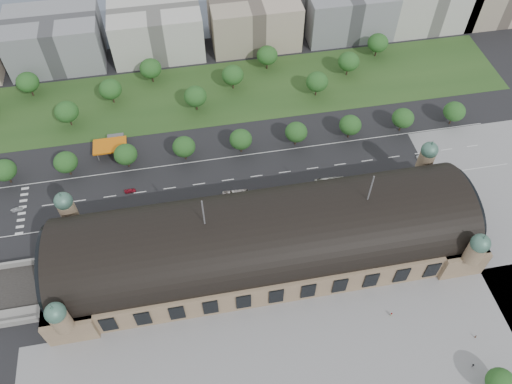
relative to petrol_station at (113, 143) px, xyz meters
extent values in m
plane|color=black|center=(53.91, -65.28, -2.95)|extent=(900.00, 900.00, 0.00)
cube|color=#947C5B|center=(53.91, -65.28, 3.05)|extent=(150.00, 40.00, 12.00)
cube|color=#947C5B|center=(-13.09, -65.28, 3.05)|extent=(16.00, 43.00, 12.00)
cube|color=#947C5B|center=(120.91, -65.28, 3.05)|extent=(16.00, 43.00, 12.00)
cylinder|color=black|center=(53.91, -65.28, 9.05)|extent=(144.00, 37.60, 37.60)
cylinder|color=black|center=(-19.09, -65.28, 11.05)|extent=(1.20, 32.00, 32.00)
cylinder|color=black|center=(126.91, -65.28, 11.05)|extent=(1.20, 32.00, 32.00)
cylinder|color=#947C5B|center=(-13.09, -44.28, 13.05)|extent=(6.00, 6.00, 8.00)
sphere|color=#46705F|center=(-13.09, -44.28, 18.55)|extent=(6.40, 6.40, 6.40)
cone|color=#46705F|center=(-13.09, -44.28, 22.55)|extent=(1.00, 1.00, 2.50)
cylinder|color=#947C5B|center=(120.91, -44.28, 13.05)|extent=(6.00, 6.00, 8.00)
sphere|color=#46705F|center=(120.91, -44.28, 18.55)|extent=(6.40, 6.40, 6.40)
cone|color=#46705F|center=(120.91, -44.28, 22.55)|extent=(1.00, 1.00, 2.50)
cylinder|color=#947C5B|center=(-13.09, -86.28, 13.05)|extent=(6.00, 6.00, 8.00)
sphere|color=#46705F|center=(-13.09, -86.28, 18.55)|extent=(6.40, 6.40, 6.40)
cone|color=#46705F|center=(-13.09, -86.28, 22.55)|extent=(1.00, 1.00, 2.50)
cylinder|color=#947C5B|center=(120.91, -86.28, 13.05)|extent=(6.00, 6.00, 8.00)
sphere|color=#46705F|center=(120.91, -86.28, 18.55)|extent=(6.40, 6.40, 6.40)
cone|color=#46705F|center=(120.91, -86.28, 22.55)|extent=(1.00, 1.00, 2.50)
cylinder|color=#59595B|center=(33.91, -65.28, 28.55)|extent=(0.50, 0.50, 12.00)
cylinder|color=#59595B|center=(88.91, -65.28, 28.55)|extent=(0.50, 0.50, 12.00)
cube|color=gray|center=(63.91, -109.28, -2.95)|extent=(190.00, 48.00, 0.12)
cube|color=black|center=(33.91, -27.28, -2.95)|extent=(260.00, 26.00, 0.10)
cube|color=#24451B|center=(38.91, 27.72, -2.95)|extent=(300.00, 45.00, 0.10)
cube|color=#D2680C|center=(-1.09, -3.28, 1.75)|extent=(14.00, 9.00, 0.70)
cube|color=#59595B|center=(0.91, 2.72, -1.35)|extent=(7.00, 5.00, 3.20)
cylinder|color=#59595B|center=(-6.59, -0.08, -0.75)|extent=(0.50, 0.50, 4.40)
cylinder|color=#59595B|center=(4.41, -0.08, -0.75)|extent=(0.50, 0.50, 4.40)
cylinder|color=#59595B|center=(-6.59, -6.48, -0.75)|extent=(0.50, 0.50, 4.40)
cylinder|color=#59595B|center=(4.41, -6.48, -0.75)|extent=(0.50, 0.50, 4.40)
cube|color=gray|center=(-26.09, 67.72, 9.05)|extent=(45.00, 32.00, 24.00)
cube|color=beige|center=(23.91, 67.72, 9.05)|extent=(45.00, 32.00, 24.00)
cube|color=#B4A18D|center=(73.91, 67.72, 9.05)|extent=(45.00, 32.00, 24.00)
cube|color=gray|center=(123.91, 67.72, 9.05)|extent=(45.00, 32.00, 24.00)
cube|color=beige|center=(168.91, 67.72, 9.05)|extent=(45.00, 32.00, 24.00)
cylinder|color=#2D2116|center=(-42.09, -12.28, -0.79)|extent=(0.70, 0.70, 4.32)
ellipsoid|color=#224D1B|center=(-42.09, -12.28, 4.49)|extent=(9.60, 9.60, 8.16)
cylinder|color=#2D2116|center=(-18.09, -12.28, -0.79)|extent=(0.70, 0.70, 4.32)
ellipsoid|color=#224D1B|center=(-18.09, -12.28, 4.49)|extent=(9.60, 9.60, 8.16)
cylinder|color=#2D2116|center=(5.91, -12.28, -0.79)|extent=(0.70, 0.70, 4.32)
ellipsoid|color=#224D1B|center=(5.91, -12.28, 4.49)|extent=(9.60, 9.60, 8.16)
cylinder|color=#2D2116|center=(29.91, -12.28, -0.79)|extent=(0.70, 0.70, 4.32)
ellipsoid|color=#224D1B|center=(29.91, -12.28, 4.49)|extent=(9.60, 9.60, 8.16)
cylinder|color=#2D2116|center=(53.91, -12.28, -0.79)|extent=(0.70, 0.70, 4.32)
ellipsoid|color=#224D1B|center=(53.91, -12.28, 4.49)|extent=(9.60, 9.60, 8.16)
cylinder|color=#2D2116|center=(77.91, -12.28, -0.79)|extent=(0.70, 0.70, 4.32)
ellipsoid|color=#224D1B|center=(77.91, -12.28, 4.49)|extent=(9.60, 9.60, 8.16)
cylinder|color=#2D2116|center=(101.91, -12.28, -0.79)|extent=(0.70, 0.70, 4.32)
ellipsoid|color=#224D1B|center=(101.91, -12.28, 4.49)|extent=(9.60, 9.60, 8.16)
cylinder|color=#2D2116|center=(125.91, -12.28, -0.79)|extent=(0.70, 0.70, 4.32)
ellipsoid|color=#224D1B|center=(125.91, -12.28, 4.49)|extent=(9.60, 9.60, 8.16)
cylinder|color=#2D2116|center=(149.91, -12.28, -0.79)|extent=(0.70, 0.70, 4.32)
ellipsoid|color=#224D1B|center=(149.91, -12.28, 4.49)|extent=(9.60, 9.60, 8.16)
cylinder|color=#2D2116|center=(-38.09, 41.72, -0.61)|extent=(0.70, 0.70, 4.68)
ellipsoid|color=#224D1B|center=(-38.09, 41.72, 5.11)|extent=(10.40, 10.40, 8.84)
cylinder|color=#2D2116|center=(-19.09, 17.72, -0.61)|extent=(0.70, 0.70, 4.68)
ellipsoid|color=#224D1B|center=(-19.09, 17.72, 5.11)|extent=(10.40, 10.40, 8.84)
cylinder|color=#2D2116|center=(-0.09, 29.72, -0.61)|extent=(0.70, 0.70, 4.68)
ellipsoid|color=#224D1B|center=(-0.09, 29.72, 5.11)|extent=(10.40, 10.40, 8.84)
cylinder|color=#2D2116|center=(18.91, 41.72, -0.61)|extent=(0.70, 0.70, 4.68)
ellipsoid|color=#224D1B|center=(18.91, 41.72, 5.11)|extent=(10.40, 10.40, 8.84)
cylinder|color=#2D2116|center=(37.91, 17.72, -0.61)|extent=(0.70, 0.70, 4.68)
ellipsoid|color=#224D1B|center=(37.91, 17.72, 5.11)|extent=(10.40, 10.40, 8.84)
cylinder|color=#2D2116|center=(56.91, 29.72, -0.61)|extent=(0.70, 0.70, 4.68)
ellipsoid|color=#224D1B|center=(56.91, 29.72, 5.11)|extent=(10.40, 10.40, 8.84)
cylinder|color=#2D2116|center=(75.91, 41.72, -0.61)|extent=(0.70, 0.70, 4.68)
ellipsoid|color=#224D1B|center=(75.91, 41.72, 5.11)|extent=(10.40, 10.40, 8.84)
cylinder|color=#2D2116|center=(94.91, 17.72, -0.61)|extent=(0.70, 0.70, 4.68)
ellipsoid|color=#224D1B|center=(94.91, 17.72, 5.11)|extent=(10.40, 10.40, 8.84)
cylinder|color=#2D2116|center=(113.91, 29.72, -0.61)|extent=(0.70, 0.70, 4.68)
ellipsoid|color=#224D1B|center=(113.91, 29.72, 5.11)|extent=(10.40, 10.40, 8.84)
cylinder|color=#2D2116|center=(132.91, 41.72, -0.61)|extent=(0.70, 0.70, 4.68)
ellipsoid|color=#224D1B|center=(132.91, 41.72, 5.11)|extent=(10.40, 10.40, 8.84)
ellipsoid|color=#224D1B|center=(113.91, -125.28, 3.87)|extent=(9.00, 9.00, 7.65)
imported|color=gray|center=(-37.84, -27.80, -2.29)|extent=(4.14, 1.90, 1.32)
imported|color=black|center=(-23.45, -36.68, -2.30)|extent=(4.86, 2.63, 1.29)
imported|color=maroon|center=(6.14, -26.28, -2.31)|extent=(4.54, 2.06, 1.29)
imported|color=silver|center=(129.23, -29.86, -2.31)|extent=(4.76, 2.56, 1.27)
imported|color=black|center=(-1.03, -40.28, -2.25)|extent=(4.37, 3.44, 1.39)
imported|color=maroon|center=(-5.08, -44.28, -2.28)|extent=(5.14, 4.68, 1.33)
imported|color=#181E45|center=(6.82, -44.28, -2.16)|extent=(5.66, 5.01, 1.57)
imported|color=slate|center=(-11.62, -44.28, -2.30)|extent=(4.09, 3.17, 1.30)
imported|color=silver|center=(21.45, -44.28, -2.15)|extent=(5.11, 3.26, 1.59)
imported|color=gray|center=(16.51, -40.28, -2.31)|extent=(5.09, 3.77, 1.29)
imported|color=black|center=(17.09, -44.09, -2.29)|extent=(4.88, 3.74, 1.32)
imported|color=red|center=(59.24, -38.17, -1.46)|extent=(10.69, 2.60, 2.97)
imported|color=white|center=(47.81, -36.38, -1.46)|extent=(10.81, 3.08, 2.98)
imported|color=silver|center=(86.36, -37.32, -1.24)|extent=(12.43, 3.64, 3.42)
imported|color=gray|center=(91.44, -96.38, -1.97)|extent=(1.07, 0.78, 1.95)
imported|color=gray|center=(116.03, -108.68, -2.13)|extent=(0.54, 0.68, 1.64)
imported|color=gray|center=(110.90, -117.39, -2.14)|extent=(1.13, 0.92, 1.62)
camera|label=1|loc=(33.65, -158.99, 155.27)|focal=35.00mm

